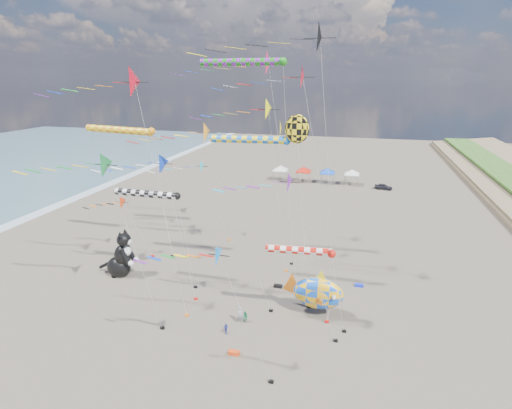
{
  "coord_description": "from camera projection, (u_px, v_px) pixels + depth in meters",
  "views": [
    {
      "loc": [
        10.54,
        -22.73,
        21.35
      ],
      "look_at": [
        1.29,
        12.0,
        9.88
      ],
      "focal_mm": 28.0,
      "sensor_mm": 36.0,
      "label": 1
    }
  ],
  "objects": [
    {
      "name": "person_adult",
      "position": [
        240.0,
        315.0,
        36.14
      ],
      "size": [
        0.7,
        0.64,
        1.6
      ],
      "primitive_type": "imported",
      "rotation": [
        0.0,
        0.0,
        0.6
      ],
      "color": "#939299",
      "rests_on": "ground"
    },
    {
      "name": "delta_kite_0",
      "position": [
        261.0,
        64.0,
        44.79
      ],
      "size": [
        15.49,
        3.16,
        24.55
      ],
      "color": "#E41F4D",
      "rests_on": "ground"
    },
    {
      "name": "delta_kite_10",
      "position": [
        211.0,
        135.0,
        34.42
      ],
      "size": [
        11.9,
        2.03,
        17.94
      ],
      "color": "orange",
      "rests_on": "ground"
    },
    {
      "name": "fish_inflatable",
      "position": [
        318.0,
        293.0,
        36.88
      ],
      "size": [
        6.31,
        3.06,
        4.71
      ],
      "color": "blue",
      "rests_on": "ground"
    },
    {
      "name": "delta_kite_11",
      "position": [
        189.0,
        168.0,
        53.07
      ],
      "size": [
        11.75,
        1.89,
        11.16
      ],
      "color": "#23D0E2",
      "rests_on": "ground"
    },
    {
      "name": "delta_kite_3",
      "position": [
        156.0,
        166.0,
        36.88
      ],
      "size": [
        9.95,
        2.17,
        14.89
      ],
      "color": "#1137BA",
      "rests_on": "ground"
    },
    {
      "name": "windsock_4",
      "position": [
        303.0,
        251.0,
        33.78
      ],
      "size": [
        7.28,
        0.71,
        7.71
      ],
      "color": "red",
      "rests_on": "ground"
    },
    {
      "name": "delta_kite_8",
      "position": [
        101.0,
        169.0,
        32.21
      ],
      "size": [
        12.2,
        2.34,
        15.76
      ],
      "color": "#1B7D38",
      "rests_on": "ground"
    },
    {
      "name": "windsock_2",
      "position": [
        252.0,
        140.0,
        37.88
      ],
      "size": [
        9.19,
        0.76,
        16.1
      ],
      "color": "blue",
      "rests_on": "ground"
    },
    {
      "name": "windsock_3",
      "position": [
        149.0,
        194.0,
        40.5
      ],
      "size": [
        8.59,
        0.77,
        10.45
      ],
      "color": "black",
      "rests_on": "ground"
    },
    {
      "name": "delta_kite_5",
      "position": [
        124.0,
        84.0,
        32.1
      ],
      "size": [
        13.25,
        2.78,
        22.46
      ],
      "color": "red",
      "rests_on": "ground"
    },
    {
      "name": "delta_kite_9",
      "position": [
        126.0,
        204.0,
        48.5
      ],
      "size": [
        7.82,
        1.88,
        7.97
      ],
      "color": "#ED390F",
      "rests_on": "ground"
    },
    {
      "name": "delta_kite_6",
      "position": [
        219.0,
        256.0,
        27.18
      ],
      "size": [
        8.69,
        1.7,
        10.99
      ],
      "color": "#0F7EE2",
      "rests_on": "ground"
    },
    {
      "name": "windsock_1",
      "position": [
        123.0,
        131.0,
        46.37
      ],
      "size": [
        10.06,
        0.87,
        15.94
      ],
      "color": "orange",
      "rests_on": "ground"
    },
    {
      "name": "delta_kite_7",
      "position": [
        294.0,
        184.0,
        30.64
      ],
      "size": [
        8.99,
        1.8,
        14.8
      ],
      "color": "#6F1E96",
      "rests_on": "ground"
    },
    {
      "name": "delta_kite_1",
      "position": [
        296.0,
        79.0,
        37.38
      ],
      "size": [
        13.24,
        2.58,
        22.76
      ],
      "color": "red",
      "rests_on": "ground"
    },
    {
      "name": "parked_car",
      "position": [
        383.0,
        187.0,
        79.45
      ],
      "size": [
        3.6,
        1.93,
        1.16
      ],
      "primitive_type": "imported",
      "rotation": [
        0.0,
        0.0,
        1.4
      ],
      "color": "#26262D",
      "rests_on": "ground"
    },
    {
      "name": "kite_bag_1",
      "position": [
        359.0,
        285.0,
        42.65
      ],
      "size": [
        0.9,
        0.44,
        0.3
      ],
      "primitive_type": "cube",
      "color": "#162ADE",
      "rests_on": "ground"
    },
    {
      "name": "tent_row",
      "position": [
        316.0,
        168.0,
        83.91
      ],
      "size": [
        19.2,
        4.2,
        3.8
      ],
      "color": "white",
      "rests_on": "ground"
    },
    {
      "name": "cat_inflatable",
      "position": [
        120.0,
        253.0,
        44.26
      ],
      "size": [
        4.16,
        2.15,
        5.55
      ],
      "primitive_type": null,
      "rotation": [
        0.0,
        0.0,
        -0.02
      ],
      "color": "black",
      "rests_on": "ground"
    },
    {
      "name": "windsock_0",
      "position": [
        246.0,
        63.0,
        42.18
      ],
      "size": [
        10.68,
        0.87,
        23.33
      ],
      "color": "#187C16",
      "rests_on": "ground"
    },
    {
      "name": "ground",
      "position": [
        199.0,
        375.0,
        30.0
      ],
      "size": [
        260.0,
        260.0,
        0.0
      ],
      "primitive_type": "plane",
      "color": "brown",
      "rests_on": "ground"
    },
    {
      "name": "kite_bag_0",
      "position": [
        234.0,
        353.0,
        32.2
      ],
      "size": [
        0.9,
        0.44,
        0.3
      ],
      "primitive_type": "cube",
      "color": "#EC4313",
      "rests_on": "ground"
    },
    {
      "name": "angelfish_kite",
      "position": [
        295.0,
        131.0,
        36.11
      ],
      "size": [
        3.74,
        3.02,
        18.22
      ],
      "color": "yellow",
      "rests_on": "ground"
    },
    {
      "name": "delta_kite_4",
      "position": [
        302.0,
        41.0,
        35.47
      ],
      "size": [
        15.36,
        2.98,
        26.16
      ],
      "color": "black",
      "rests_on": "ground"
    },
    {
      "name": "delta_kite_2",
      "position": [
        257.0,
        112.0,
        41.41
      ],
      "size": [
        11.65,
        2.64,
        19.52
      ],
      "color": "#FFF90A",
      "rests_on": "ground"
    },
    {
      "name": "child_blue",
      "position": [
        226.0,
        329.0,
        34.67
      ],
      "size": [
        0.53,
        0.63,
        1.01
      ],
      "primitive_type": "imported",
      "rotation": [
        0.0,
        0.0,
        1.0
      ],
      "color": "#2737A8",
      "rests_on": "ground"
    },
    {
      "name": "kite_bag_2",
      "position": [
        278.0,
        286.0,
        42.47
      ],
      "size": [
        0.9,
        0.44,
        0.3
      ],
      "primitive_type": "cube",
      "color": "black",
      "rests_on": "ground"
    },
    {
      "name": "child_green",
      "position": [
        245.0,
        317.0,
        36.22
      ],
      "size": [
        0.65,
        0.58,
        1.11
      ],
      "primitive_type": "imported",
      "rotation": [
        0.0,
        0.0,
        -0.35
      ],
      "color": "#1C874D",
      "rests_on": "ground"
    }
  ]
}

